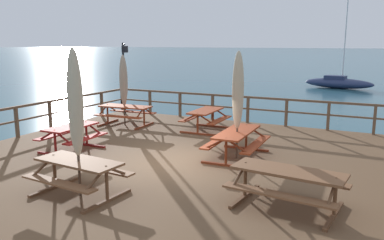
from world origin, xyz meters
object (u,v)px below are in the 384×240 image
object	(u,v)px
picnic_table_back_right	(125,111)
sailboat_distant	(338,83)
picnic_table_back_left	(79,170)
picnic_table_mid_centre	(237,138)
picnic_table_front_right	(71,133)
patio_umbrella_tall_back_right	(238,91)
patio_umbrella_short_front	(124,81)
patio_umbrella_tall_front	(75,104)
picnic_table_front_left	(288,180)
lamp_post_hooked	(124,68)
picnic_table_mid_right	(206,116)

from	to	relation	value
picnic_table_back_right	sailboat_distant	size ratio (longest dim) A/B	0.28
picnic_table_back_left	picnic_table_mid_centre	xyz separation A→B (m)	(2.02, 4.16, 0.01)
picnic_table_front_right	patio_umbrella_tall_back_right	bearing A→B (deg)	17.59
patio_umbrella_short_front	patio_umbrella_tall_front	world-z (taller)	patio_umbrella_tall_front
picnic_table_front_left	lamp_post_hooked	world-z (taller)	lamp_post_hooked
patio_umbrella_short_front	picnic_table_front_left	bearing A→B (deg)	-33.68
picnic_table_mid_right	patio_umbrella_tall_back_right	world-z (taller)	patio_umbrella_tall_back_right
patio_umbrella_tall_front	lamp_post_hooked	distance (m)	9.67
picnic_table_back_left	picnic_table_front_right	size ratio (longest dim) A/B	1.19
picnic_table_mid_centre	patio_umbrella_short_front	world-z (taller)	patio_umbrella_short_front
picnic_table_mid_centre	patio_umbrella_tall_front	size ratio (longest dim) A/B	0.72
picnic_table_front_right	patio_umbrella_short_front	world-z (taller)	patio_umbrella_short_front
patio_umbrella_short_front	picnic_table_front_right	bearing A→B (deg)	-77.46
picnic_table_front_left	sailboat_distant	size ratio (longest dim) A/B	0.30
picnic_table_back_left	lamp_post_hooked	size ratio (longest dim) A/B	0.63
patio_umbrella_short_front	sailboat_distant	xyz separation A→B (m)	(5.16, 25.00, -2.07)
picnic_table_mid_right	patio_umbrella_tall_front	world-z (taller)	patio_umbrella_tall_front
patio_umbrella_short_front	lamp_post_hooked	distance (m)	2.33
picnic_table_front_left	patio_umbrella_short_front	bearing A→B (deg)	146.32
picnic_table_back_left	sailboat_distant	xyz separation A→B (m)	(1.64, 31.43, -0.88)
patio_umbrella_tall_back_right	sailboat_distant	size ratio (longest dim) A/B	0.39
picnic_table_front_left	lamp_post_hooked	xyz separation A→B (m)	(-8.95, 6.96, 1.55)
picnic_table_back_left	patio_umbrella_tall_front	bearing A→B (deg)	-43.44
picnic_table_back_left	picnic_table_front_left	world-z (taller)	same
picnic_table_front_left	picnic_table_mid_right	size ratio (longest dim) A/B	1.26
picnic_table_mid_centre	sailboat_distant	xyz separation A→B (m)	(-0.37, 27.27, -0.89)
picnic_table_back_right	picnic_table_front_left	distance (m)	9.13
picnic_table_back_left	picnic_table_front_left	size ratio (longest dim) A/B	0.88
picnic_table_back_right	picnic_table_front_left	bearing A→B (deg)	-33.82
picnic_table_mid_right	patio_umbrella_short_front	world-z (taller)	patio_umbrella_short_front
picnic_table_back_right	patio_umbrella_tall_back_right	xyz separation A→B (m)	(5.52, -2.34, 1.34)
picnic_table_mid_centre	lamp_post_hooked	size ratio (longest dim) A/B	0.70
picnic_table_back_right	patio_umbrella_tall_front	size ratio (longest dim) A/B	0.68
patio_umbrella_tall_front	picnic_table_front_left	bearing A→B (deg)	18.86
picnic_table_front_right	picnic_table_front_left	size ratio (longest dim) A/B	0.74
picnic_table_back_left	picnic_table_mid_right	world-z (taller)	same
picnic_table_mid_right	patio_umbrella_tall_back_right	size ratio (longest dim) A/B	0.61
picnic_table_front_right	picnic_table_mid_right	world-z (taller)	same
picnic_table_front_right	picnic_table_back_left	bearing A→B (deg)	-44.25
patio_umbrella_tall_front	lamp_post_hooked	size ratio (longest dim) A/B	0.97
picnic_table_back_left	patio_umbrella_tall_front	distance (m)	1.42
picnic_table_mid_centre	sailboat_distant	world-z (taller)	sailboat_distant
picnic_table_mid_centre	picnic_table_front_right	bearing A→B (deg)	-161.53
patio_umbrella_short_front	lamp_post_hooked	size ratio (longest dim) A/B	0.86
patio_umbrella_short_front	patio_umbrella_tall_front	bearing A→B (deg)	-61.17
picnic_table_front_right	picnic_table_front_left	distance (m)	6.89
lamp_post_hooked	picnic_table_mid_centre	bearing A→B (deg)	-31.15
picnic_table_back_left	patio_umbrella_short_front	world-z (taller)	patio_umbrella_short_front
picnic_table_front_left	picnic_table_back_left	bearing A→B (deg)	-161.87
picnic_table_front_right	patio_umbrella_tall_front	world-z (taller)	patio_umbrella_tall_front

